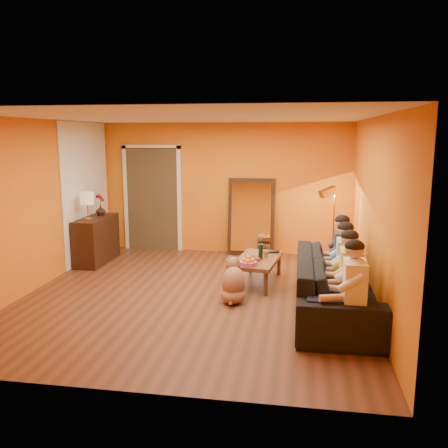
% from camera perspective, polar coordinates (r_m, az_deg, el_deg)
% --- Properties ---
extents(room_shell, '(5.00, 5.50, 2.60)m').
position_cam_1_polar(room_shell, '(7.21, -2.92, 2.24)').
color(room_shell, brown).
rests_on(room_shell, ground).
extents(white_accent, '(0.02, 1.90, 2.58)m').
position_cam_1_polar(white_accent, '(9.31, -16.23, 3.73)').
color(white_accent, white).
rests_on(white_accent, wall_left).
extents(doorway_recess, '(1.06, 0.30, 2.10)m').
position_cam_1_polar(doorway_recess, '(9.98, -8.38, 3.03)').
color(doorway_recess, '#3F2D19').
rests_on(doorway_recess, floor).
extents(door_jamb_left, '(0.08, 0.06, 2.20)m').
position_cam_1_polar(door_jamb_left, '(10.05, -11.69, 2.98)').
color(door_jamb_left, white).
rests_on(door_jamb_left, wall_back).
extents(door_jamb_right, '(0.08, 0.06, 2.20)m').
position_cam_1_polar(door_jamb_right, '(9.71, -5.38, 2.89)').
color(door_jamb_right, white).
rests_on(door_jamb_right, wall_back).
extents(door_header, '(1.22, 0.06, 0.08)m').
position_cam_1_polar(door_header, '(9.78, -8.76, 9.16)').
color(door_header, white).
rests_on(door_header, wall_back).
extents(mirror_frame, '(0.92, 0.27, 1.51)m').
position_cam_1_polar(mirror_frame, '(9.41, 3.29, 0.89)').
color(mirror_frame, black).
rests_on(mirror_frame, floor).
extents(mirror_glass, '(0.78, 0.21, 1.35)m').
position_cam_1_polar(mirror_glass, '(9.37, 3.26, 0.85)').
color(mirror_glass, white).
rests_on(mirror_glass, mirror_frame).
extents(sideboard, '(0.44, 1.18, 0.85)m').
position_cam_1_polar(sideboard, '(9.17, -15.10, -1.86)').
color(sideboard, black).
rests_on(sideboard, floor).
extents(table_lamp, '(0.24, 0.24, 0.51)m').
position_cam_1_polar(table_lamp, '(8.78, -16.11, 2.06)').
color(table_lamp, beige).
rests_on(table_lamp, sideboard).
extents(sofa, '(2.61, 1.02, 0.76)m').
position_cam_1_polar(sofa, '(6.56, 13.24, -7.13)').
color(sofa, black).
rests_on(sofa, floor).
extents(coffee_table, '(0.77, 1.29, 0.42)m').
position_cam_1_polar(coffee_table, '(7.65, 4.05, -5.63)').
color(coffee_table, brown).
rests_on(coffee_table, floor).
extents(floor_lamp, '(0.37, 0.34, 1.44)m').
position_cam_1_polar(floor_lamp, '(8.55, 13.04, -0.64)').
color(floor_lamp, gold).
rests_on(floor_lamp, floor).
extents(dog, '(0.54, 0.65, 0.65)m').
position_cam_1_polar(dog, '(6.79, 1.17, -6.70)').
color(dog, '#A06448').
rests_on(dog, floor).
extents(person_far_left, '(0.70, 0.44, 1.22)m').
position_cam_1_polar(person_far_left, '(5.55, 15.38, -8.03)').
color(person_far_left, white).
rests_on(person_far_left, sofa).
extents(person_mid_left, '(0.70, 0.44, 1.22)m').
position_cam_1_polar(person_mid_left, '(6.07, 14.84, -6.38)').
color(person_mid_left, '#EAC24E').
rests_on(person_mid_left, sofa).
extents(person_mid_right, '(0.70, 0.44, 1.22)m').
position_cam_1_polar(person_mid_right, '(6.60, 14.40, -5.00)').
color(person_mid_right, '#92BDE3').
rests_on(person_mid_right, sofa).
extents(person_far_right, '(0.70, 0.44, 1.22)m').
position_cam_1_polar(person_far_right, '(7.13, 14.02, -3.82)').
color(person_far_right, '#343439').
rests_on(person_far_right, sofa).
extents(fruit_bowl, '(0.26, 0.26, 0.16)m').
position_cam_1_polar(fruit_bowl, '(7.15, 2.95, -4.37)').
color(fruit_bowl, '#C24488').
rests_on(fruit_bowl, coffee_table).
extents(wine_bottle, '(0.07, 0.07, 0.31)m').
position_cam_1_polar(wine_bottle, '(7.51, 4.43, -3.07)').
color(wine_bottle, black).
rests_on(wine_bottle, coffee_table).
extents(tumbler, '(0.11, 0.11, 0.09)m').
position_cam_1_polar(tumbler, '(7.69, 5.05, -3.60)').
color(tumbler, '#B27F3F').
rests_on(tumbler, coffee_table).
extents(laptop, '(0.35, 0.25, 0.03)m').
position_cam_1_polar(laptop, '(7.92, 5.60, -3.43)').
color(laptop, black).
rests_on(laptop, coffee_table).
extents(book_lower, '(0.22, 0.26, 0.02)m').
position_cam_1_polar(book_lower, '(7.42, 2.54, -4.37)').
color(book_lower, black).
rests_on(book_lower, coffee_table).
extents(book_mid, '(0.28, 0.32, 0.02)m').
position_cam_1_polar(book_mid, '(7.42, 2.63, -4.20)').
color(book_mid, '#A0121A').
rests_on(book_mid, book_lower).
extents(book_upper, '(0.20, 0.26, 0.02)m').
position_cam_1_polar(book_upper, '(7.40, 2.53, -4.08)').
color(book_upper, black).
rests_on(book_upper, book_mid).
extents(vase, '(0.18, 0.18, 0.19)m').
position_cam_1_polar(vase, '(9.30, -14.63, 1.60)').
color(vase, black).
rests_on(vase, sideboard).
extents(flowers, '(0.17, 0.17, 0.42)m').
position_cam_1_polar(flowers, '(9.27, -14.69, 3.03)').
color(flowers, '#A0121A').
rests_on(flowers, vase).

